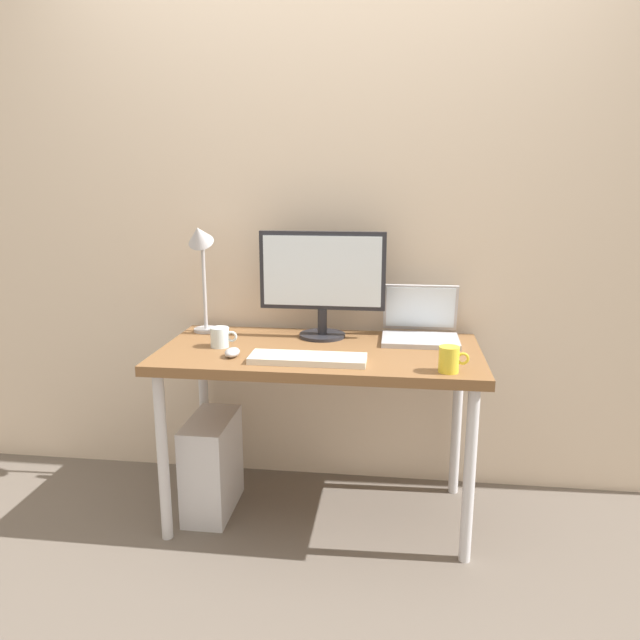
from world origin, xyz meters
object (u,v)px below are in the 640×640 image
object	(u,v)px
coffee_mug	(449,359)
monitor	(322,278)
mouse	(232,352)
keyboard	(308,359)
laptop	(420,326)
desk	(320,366)
computer_tower	(212,465)
desk_lamp	(201,253)
glass_cup	(220,337)

from	to	relation	value
coffee_mug	monitor	bearing A→B (deg)	139.97
monitor	mouse	size ratio (longest dim) A/B	5.97
monitor	mouse	world-z (taller)	monitor
keyboard	coffee_mug	size ratio (longest dim) A/B	4.07
monitor	keyboard	bearing A→B (deg)	-91.35
monitor	laptop	bearing A→B (deg)	2.39
desk	laptop	size ratio (longest dim) A/B	4.04
desk	computer_tower	size ratio (longest dim) A/B	3.08
desk	laptop	distance (m)	0.47
desk	desk_lamp	size ratio (longest dim) A/B	2.58
laptop	mouse	distance (m)	0.81
glass_cup	computer_tower	xyz separation A→B (m)	(-0.06, -0.00, -0.57)
glass_cup	computer_tower	world-z (taller)	glass_cup
coffee_mug	glass_cup	distance (m)	0.93
coffee_mug	computer_tower	bearing A→B (deg)	167.46
desk	keyboard	xyz separation A→B (m)	(-0.02, -0.18, 0.08)
mouse	laptop	bearing A→B (deg)	26.12
monitor	desk_lamp	bearing A→B (deg)	179.89
keyboard	laptop	bearing A→B (deg)	42.05
mouse	glass_cup	size ratio (longest dim) A/B	0.81
keyboard	mouse	size ratio (longest dim) A/B	4.89
coffee_mug	laptop	bearing A→B (deg)	101.31
laptop	computer_tower	size ratio (longest dim) A/B	0.76
desk	coffee_mug	size ratio (longest dim) A/B	11.95
monitor	keyboard	xyz separation A→B (m)	(-0.01, -0.37, -0.25)
keyboard	desk	bearing A→B (deg)	82.73
desk_lamp	keyboard	distance (m)	0.73
mouse	coffee_mug	xyz separation A→B (m)	(0.82, -0.09, 0.03)
glass_cup	mouse	bearing A→B (deg)	-56.72
desk_lamp	monitor	bearing A→B (deg)	-0.11
laptop	computer_tower	bearing A→B (deg)	-165.12
laptop	desk_lamp	size ratio (longest dim) A/B	0.64
desk_lamp	laptop	bearing A→B (deg)	1.00
desk	coffee_mug	world-z (taller)	coffee_mug
desk	desk_lamp	distance (m)	0.72
mouse	computer_tower	distance (m)	0.58
desk	mouse	xyz separation A→B (m)	(-0.32, -0.15, 0.09)
mouse	desk	bearing A→B (deg)	25.10
laptop	coffee_mug	bearing A→B (deg)	-78.69
laptop	keyboard	world-z (taller)	laptop
laptop	desk	bearing A→B (deg)	-153.08
monitor	glass_cup	xyz separation A→B (m)	(-0.39, -0.21, -0.22)
mouse	coffee_mug	bearing A→B (deg)	-6.14
mouse	computer_tower	xyz separation A→B (m)	(-0.14, 0.13, -0.55)
desk	computer_tower	xyz separation A→B (m)	(-0.47, -0.03, -0.46)
mouse	glass_cup	world-z (taller)	glass_cup
monitor	computer_tower	distance (m)	0.93
desk_lamp	coffee_mug	distance (m)	1.17
desk_lamp	glass_cup	size ratio (longest dim) A/B	4.50
monitor	desk_lamp	distance (m)	0.54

